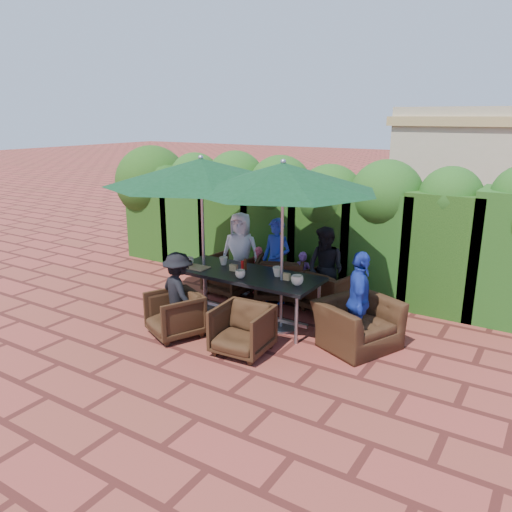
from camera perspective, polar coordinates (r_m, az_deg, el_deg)
The scene contains 30 objects.
ground at distance 7.61m, azimuth -2.72°, elevation -7.62°, with size 80.00×80.00×0.00m, color maroon.
dining_table at distance 7.50m, azimuth -1.15°, elevation -2.46°, with size 2.29×0.90×0.75m.
umbrella_left at distance 7.57m, azimuth -6.29°, elevation 9.57°, with size 2.90×2.90×2.46m.
umbrella_right at distance 6.84m, azimuth 3.11°, elevation 8.98°, with size 2.64×2.64×2.46m.
chair_far_left at distance 8.73m, azimuth -3.03°, elevation -1.90°, with size 0.73×0.68×0.75m, color black.
chair_far_mid at distance 8.45m, azimuth 2.86°, elevation -2.26°, with size 0.79×0.74×0.82m, color black.
chair_far_right at distance 8.01m, azimuth 8.44°, elevation -3.72°, with size 0.72×0.67×0.74m, color black.
chair_near_left at distance 7.16m, azimuth -9.30°, elevation -6.37°, with size 0.68×0.63×0.70m, color black.
chair_near_right at distance 6.57m, azimuth -1.58°, elevation -8.19°, with size 0.69×0.64×0.71m, color black.
chair_end_right at distance 6.85m, azimuth 11.59°, elevation -6.77°, with size 0.99×0.64×0.86m, color black.
adult_far_left at distance 8.72m, azimuth -1.77°, elevation 0.40°, with size 0.70×0.42×1.42m, color white.
adult_far_mid at distance 8.20m, azimuth 2.33°, elevation -0.59°, with size 0.51×0.42×1.43m, color #1D359F.
adult_far_right at distance 7.95m, azimuth 7.92°, elevation -1.52°, with size 0.65×0.40×1.35m, color black.
adult_near_left at distance 7.17m, azimuth -8.81°, elevation -4.21°, with size 0.76×0.35×1.19m, color black.
adult_end_right at distance 6.67m, azimuth 11.66°, elevation -5.14°, with size 0.79×0.40×1.35m, color #1D359F.
child_left at distance 8.70m, azimuth 0.30°, elevation -1.65°, with size 0.30×0.24×0.83m, color #E55169.
child_right at distance 8.34m, azimuth 5.31°, elevation -2.41°, with size 0.31×0.25×0.85m, color #9B55B8.
pedestrian_a at distance 10.50m, azimuth 18.55°, elevation 2.82°, with size 1.52×0.54×1.63m, color #2F9027.
pedestrian_b at distance 10.59m, azimuth 22.53°, elevation 3.09°, with size 0.88×0.54×1.83m, color #E55169.
cup_a at distance 7.90m, azimuth -7.70°, elevation -0.60°, with size 0.16×0.16×0.13m, color beige.
cup_b at distance 7.86m, azimuth -3.72°, elevation -0.56°, with size 0.14×0.14×0.13m, color beige.
cup_c at distance 7.22m, azimuth -1.80°, elevation -2.07°, with size 0.15×0.15×0.12m, color beige.
cup_d at distance 7.29m, azimuth 2.49°, elevation -1.80°, with size 0.15×0.15×0.14m, color beige.
cup_e at distance 6.94m, azimuth 4.72°, elevation -2.78°, with size 0.17×0.17×0.14m, color beige.
ketchup_bottle at distance 7.50m, azimuth -1.57°, elevation -1.17°, with size 0.04×0.04×0.17m, color #B20C0A.
sauce_bottle at distance 7.60m, azimuth -1.23°, elevation -0.95°, with size 0.04×0.04×0.17m, color #4C230C.
serving_tray at distance 7.75m, azimuth -6.75°, elevation -1.30°, with size 0.35×0.25×0.02m, color #A47F4F.
number_block_left at distance 7.55m, azimuth -2.58°, elevation -1.35°, with size 0.12×0.06×0.10m, color tan.
number_block_right at distance 7.15m, azimuth 3.45°, elevation -2.36°, with size 0.12×0.06×0.10m, color tan.
hedge_wall at distance 9.23m, azimuth 4.47°, elevation 5.13°, with size 9.10×1.60×2.40m.
Camera 1 is at (4.02, -5.71, 3.02)m, focal length 35.00 mm.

